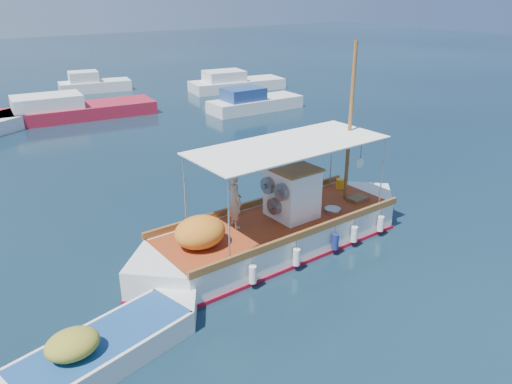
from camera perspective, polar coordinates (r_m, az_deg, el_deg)
ground at (r=16.57m, az=1.75°, el=-5.24°), size 160.00×160.00×0.00m
fishing_caique at (r=15.74m, az=2.40°, el=-4.54°), size 10.48×3.12×6.39m
dinghy at (r=11.94m, az=-17.14°, el=-17.08°), size 5.30×2.40×1.33m
bg_boat_n at (r=33.73m, az=-20.63°, el=8.65°), size 10.22×3.81×1.80m
bg_boat_ne at (r=33.83m, az=-0.35°, el=10.11°), size 6.47×2.34×1.80m
bg_boat_e at (r=40.93m, az=-2.47°, el=12.24°), size 7.80×3.65×1.80m
bg_boat_far_n at (r=42.43m, az=-18.15°, el=11.54°), size 5.67×2.94×1.80m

